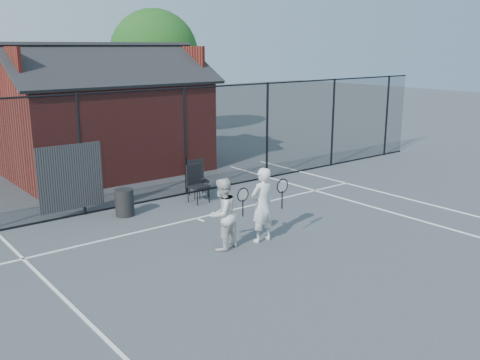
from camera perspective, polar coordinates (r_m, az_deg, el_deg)
ground at (r=10.84m, az=4.35°, el=-8.01°), size 80.00×80.00×0.00m
court_lines at (r=9.99m, az=9.57°, el=-10.13°), size 11.02×18.00×0.01m
fence at (r=14.22m, az=-10.27°, el=3.24°), size 22.04×3.00×3.00m
clubhouse at (r=18.09m, az=-14.10°, el=5.87°), size 6.50×4.36×4.19m
tree_right at (r=25.10m, az=-9.14°, el=13.13°), size 3.97×3.97×5.70m
player_front at (r=11.32m, az=2.40°, el=-2.66°), size 0.73×0.54×1.62m
player_back at (r=10.90m, az=-1.90°, el=-3.66°), size 0.86×0.72×1.50m
chair_left at (r=14.81m, az=-4.46°, el=0.10°), size 0.57×0.58×0.99m
chair_right at (r=14.23m, az=-4.46°, el=-0.49°), size 0.51×0.53×0.99m
waste_bin at (r=13.44m, az=-12.22°, el=-2.37°), size 0.46×0.46×0.67m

